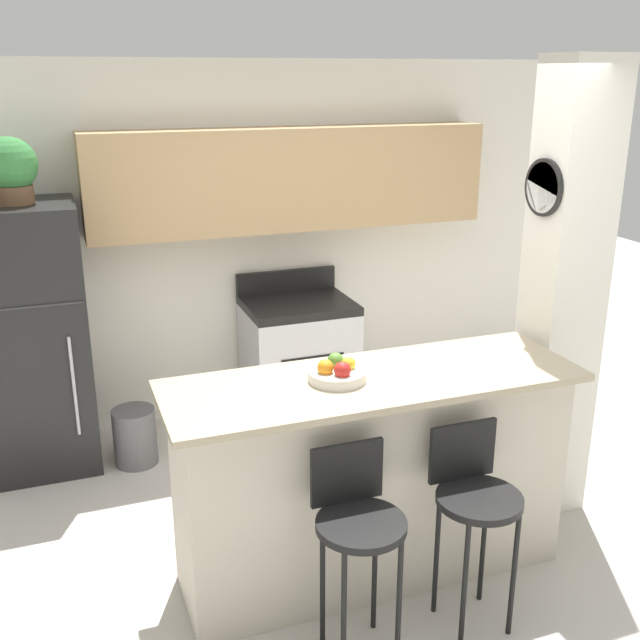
# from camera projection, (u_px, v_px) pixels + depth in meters

# --- Properties ---
(ground_plane) EXTENTS (14.00, 14.00, 0.00)m
(ground_plane) POSITION_uv_depth(u_px,v_px,m) (369.00, 568.00, 3.90)
(ground_plane) COLOR beige
(wall_back) EXTENTS (5.60, 0.38, 2.55)m
(wall_back) POSITION_uv_depth(u_px,v_px,m) (269.00, 217.00, 5.33)
(wall_back) COLOR silver
(wall_back) RESTS_ON ground_plane
(pillar_right) EXTENTS (0.38, 0.32, 2.55)m
(pillar_right) POSITION_uv_depth(u_px,v_px,m) (562.00, 297.00, 4.12)
(pillar_right) COLOR silver
(pillar_right) RESTS_ON ground_plane
(counter_bar) EXTENTS (2.03, 0.67, 1.08)m
(counter_bar) POSITION_uv_depth(u_px,v_px,m) (372.00, 476.00, 3.73)
(counter_bar) COLOR beige
(counter_bar) RESTS_ON ground_plane
(refrigerator) EXTENTS (0.68, 0.68, 1.72)m
(refrigerator) POSITION_uv_depth(u_px,v_px,m) (32.00, 339.00, 4.71)
(refrigerator) COLOR black
(refrigerator) RESTS_ON ground_plane
(stove_range) EXTENTS (0.76, 0.61, 1.07)m
(stove_range) POSITION_uv_depth(u_px,v_px,m) (299.00, 360.00, 5.45)
(stove_range) COLOR silver
(stove_range) RESTS_ON ground_plane
(bar_stool_left) EXTENTS (0.39, 0.39, 0.96)m
(bar_stool_left) POSITION_uv_depth(u_px,v_px,m) (357.00, 523.00, 3.17)
(bar_stool_left) COLOR black
(bar_stool_left) RESTS_ON ground_plane
(bar_stool_right) EXTENTS (0.39, 0.39, 0.96)m
(bar_stool_right) POSITION_uv_depth(u_px,v_px,m) (474.00, 498.00, 3.35)
(bar_stool_right) COLOR black
(bar_stool_right) RESTS_ON ground_plane
(potted_plant_on_fridge) EXTENTS (0.32, 0.32, 0.39)m
(potted_plant_on_fridge) POSITION_uv_depth(u_px,v_px,m) (10.00, 169.00, 4.38)
(potted_plant_on_fridge) COLOR brown
(potted_plant_on_fridge) RESTS_ON refrigerator
(fruit_bowl) EXTENTS (0.28, 0.28, 0.12)m
(fruit_bowl) POSITION_uv_depth(u_px,v_px,m) (337.00, 372.00, 3.51)
(fruit_bowl) COLOR silver
(fruit_bowl) RESTS_ON counter_bar
(trash_bin) EXTENTS (0.28, 0.28, 0.38)m
(trash_bin) POSITION_uv_depth(u_px,v_px,m) (135.00, 436.00, 4.90)
(trash_bin) COLOR #59595B
(trash_bin) RESTS_ON ground_plane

